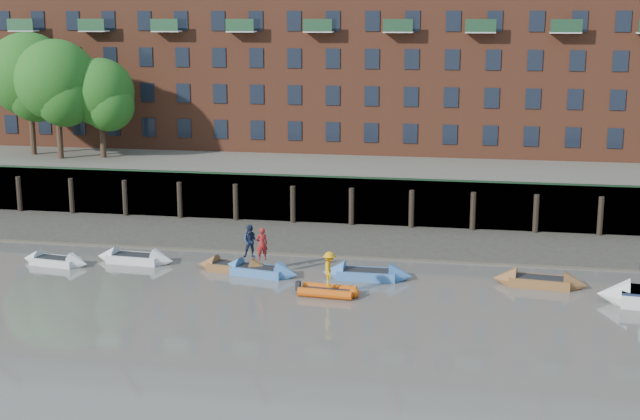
% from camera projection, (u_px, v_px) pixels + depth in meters
% --- Properties ---
extents(ground, '(220.00, 220.00, 0.00)m').
position_uv_depth(ground, '(324.00, 343.00, 38.38)').
color(ground, '#625C55').
rests_on(ground, ground).
extents(foreshore, '(110.00, 8.00, 0.50)m').
position_uv_depth(foreshore, '(374.00, 241.00, 55.68)').
color(foreshore, '#3D382F').
rests_on(foreshore, ground).
extents(mud_band, '(110.00, 1.60, 0.10)m').
position_uv_depth(mud_band, '(367.00, 255.00, 52.41)').
color(mud_band, '#4C4336').
rests_on(mud_band, ground).
extents(river_wall, '(110.00, 1.23, 3.30)m').
position_uv_depth(river_wall, '(382.00, 202.00, 59.54)').
color(river_wall, '#2D2A26').
rests_on(river_wall, ground).
extents(bank_terrace, '(110.00, 28.00, 3.20)m').
position_uv_depth(bank_terrace, '(401.00, 168.00, 72.63)').
color(bank_terrace, '#5E594D').
rests_on(bank_terrace, ground).
extents(apartment_terrace, '(80.60, 15.56, 20.98)m').
position_uv_depth(apartment_terrace, '(405.00, 28.00, 71.18)').
color(apartment_terrace, brown).
rests_on(apartment_terrace, bank_terrace).
extents(tree_cluster, '(11.76, 7.74, 9.40)m').
position_uv_depth(tree_cluster, '(54.00, 80.00, 67.22)').
color(tree_cluster, '#3A281C').
rests_on(tree_cluster, bank_terrace).
extents(rowboat_0, '(4.29, 1.78, 1.21)m').
position_uv_depth(rowboat_0, '(55.00, 261.00, 50.39)').
color(rowboat_0, silver).
rests_on(rowboat_0, ground).
extents(rowboat_1, '(4.78, 1.69, 1.36)m').
position_uv_depth(rowboat_1, '(135.00, 258.00, 50.83)').
color(rowboat_1, silver).
rests_on(rowboat_1, ground).
extents(rowboat_2, '(4.50, 1.92, 1.26)m').
position_uv_depth(rowboat_2, '(234.00, 267.00, 49.13)').
color(rowboat_2, brown).
rests_on(rowboat_2, ground).
extents(rowboat_3, '(4.72, 2.20, 1.32)m').
position_uv_depth(rowboat_3, '(259.00, 271.00, 48.39)').
color(rowboat_3, '#3E70B3').
rests_on(rowboat_3, ground).
extents(rowboat_4, '(4.86, 1.41, 1.41)m').
position_uv_depth(rowboat_4, '(367.00, 274.00, 47.69)').
color(rowboat_4, '#3E70B3').
rests_on(rowboat_4, ground).
extents(rowboat_6, '(4.95, 1.95, 1.40)m').
position_uv_depth(rowboat_6, '(540.00, 282.00, 46.39)').
color(rowboat_6, brown).
rests_on(rowboat_6, ground).
extents(rib_tender, '(3.09, 1.66, 0.53)m').
position_uv_depth(rib_tender, '(330.00, 291.00, 44.86)').
color(rib_tender, '#D14E0C').
rests_on(rib_tender, ground).
extents(person_rower_a, '(0.77, 0.66, 1.77)m').
position_uv_depth(person_rower_a, '(262.00, 244.00, 47.95)').
color(person_rower_a, maroon).
rests_on(person_rower_a, rowboat_3).
extents(person_rower_b, '(1.00, 0.84, 1.85)m').
position_uv_depth(person_rower_b, '(251.00, 241.00, 48.35)').
color(person_rower_b, '#19233F').
rests_on(person_rower_b, rowboat_3).
extents(person_rib_crew, '(0.86, 1.26, 1.79)m').
position_uv_depth(person_rib_crew, '(329.00, 269.00, 44.55)').
color(person_rib_crew, orange).
rests_on(person_rib_crew, rib_tender).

